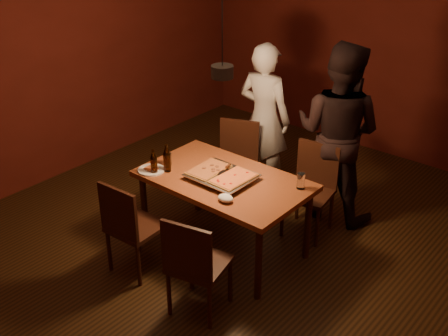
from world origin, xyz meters
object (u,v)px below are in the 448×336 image
Objects in this scene: pizza_tray at (222,177)px; diner_dark at (338,133)px; chair_far_right at (313,181)px; beer_bottle_b at (167,158)px; chair_near_right at (194,259)px; diner_white at (264,118)px; plate_slice at (151,170)px; beer_bottle_a at (154,162)px; chair_far_left at (237,155)px; pendant_lamp at (222,70)px; chair_near_left at (129,221)px; dining_table at (224,185)px.

diner_dark is at bearing 67.89° from pizza_tray.
beer_bottle_b reaches higher than chair_far_right.
chair_near_right is 0.31× the size of diner_white.
beer_bottle_a is at bearing -16.03° from plate_slice.
beer_bottle_b is at bearing 66.17° from chair_far_left.
beer_bottle_a reaches higher than plate_slice.
pizza_tray reaches higher than plate_slice.
beer_bottle_b is at bearing 83.72° from diner_white.
beer_bottle_b is at bearing -163.47° from pendant_lamp.
chair_far_left is 0.97m from pizza_tray.
beer_bottle_b is at bearing -161.42° from pizza_tray.
pizza_tray is (0.39, 0.77, 0.24)m from chair_near_left.
chair_near_right is at bearing 79.95° from chair_far_right.
chair_near_right is 0.28× the size of diner_dark.
dining_table is 0.90m from chair_near_left.
beer_bottle_b is at bearing 131.53° from chair_near_right.
dining_table is 3.09× the size of chair_near_left.
beer_bottle_a is 0.12m from beer_bottle_b.
diner_white reaches higher than dining_table.
pizza_tray is at bearing 64.86° from diner_dark.
beer_bottle_b reaches higher than chair_near_right.
beer_bottle_b is (-0.10, 0.58, 0.34)m from chair_near_left.
beer_bottle_b reaches higher than plate_slice.
chair_far_right is at bearing 48.52° from beer_bottle_b.
pendant_lamp is at bearing 101.66° from chair_near_right.
chair_near_left reaches higher than dining_table.
beer_bottle_a is at bearing 138.04° from chair_near_right.
pendant_lamp is (-0.39, -0.88, 1.22)m from chair_far_right.
chair_far_left is 1.57m from pendant_lamp.
chair_far_right is 0.98m from pizza_tray.
chair_far_left is 0.91m from chair_far_right.
beer_bottle_b is at bearing 38.20° from plate_slice.
dining_table is at bearing 105.30° from diner_white.
pendant_lamp reaches higher than diner_white.
pizza_tray is 2.23× the size of plate_slice.
diner_dark is at bearing 57.68° from beer_bottle_a.
chair_near_right is at bearing -27.72° from plate_slice.
pendant_lamp reaches higher than pizza_tray.
pendant_lamp reaches higher than dining_table.
chair_near_right reaches higher than plate_slice.
chair_near_right is at bearing 95.05° from chair_far_left.
beer_bottle_a is 0.13× the size of diner_dark.
beer_bottle_a is (-0.54, -0.30, 0.09)m from pizza_tray.
diner_dark reaches higher than chair_near_right.
dining_table is at bearing 61.23° from chair_near_left.
diner_white reaches higher than chair_near_right.
chair_near_right is at bearing -6.17° from chair_near_left.
chair_near_left is 1.49m from pendant_lamp.
chair_far_right is 0.54m from diner_dark.
beer_bottle_a reaches higher than chair_near_right.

